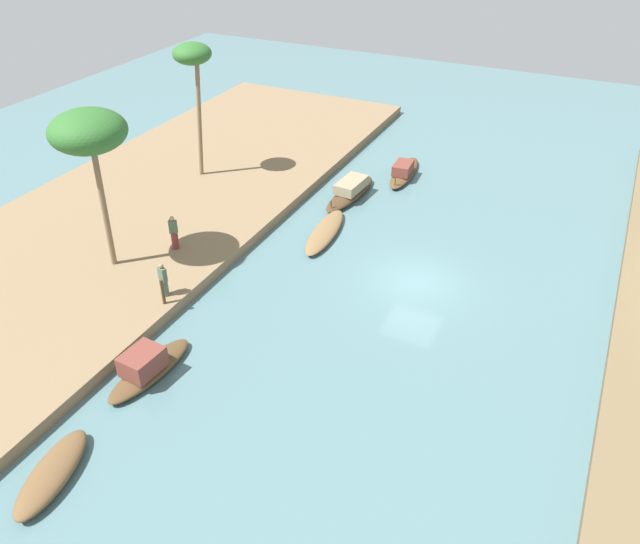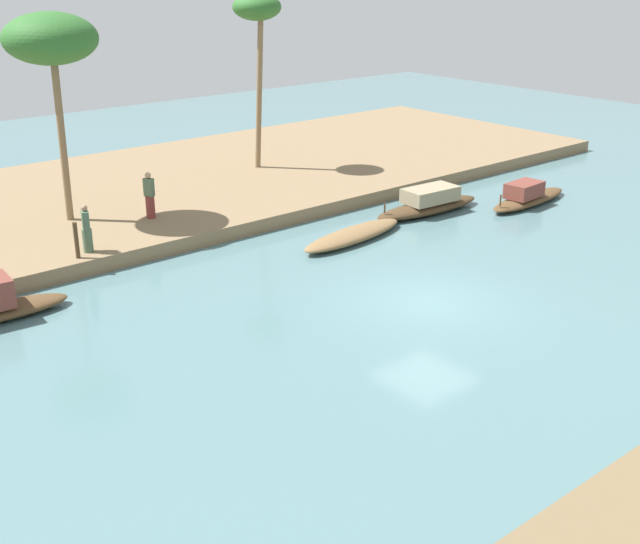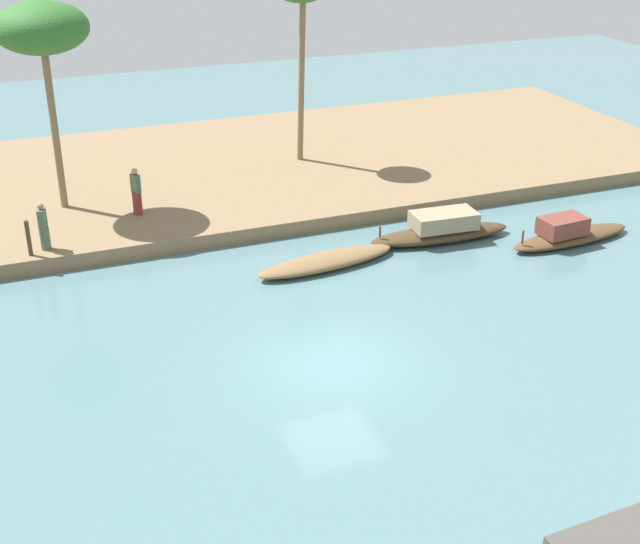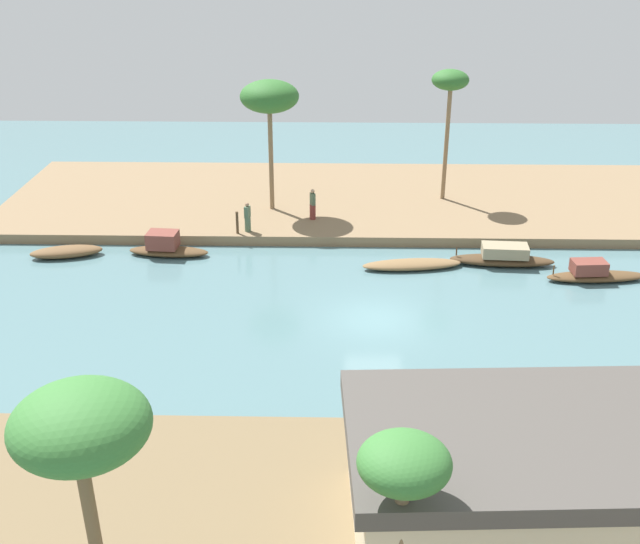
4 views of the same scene
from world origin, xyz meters
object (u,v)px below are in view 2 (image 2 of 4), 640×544
sampan_midstream (528,197)px  palm_tree_left_near (257,13)px  person_on_near_bank (87,231)px  mooring_post (76,240)px  person_by_mooring (150,198)px  sampan_downstream_large (429,203)px  palm_tree_left_far (51,41)px  sampan_open_hull (353,235)px

sampan_midstream → palm_tree_left_near: 13.71m
person_on_near_bank → mooring_post: size_ratio=1.33×
person_by_mooring → palm_tree_left_near: palm_tree_left_near is taller
person_by_mooring → mooring_post: 4.50m
sampan_downstream_large → palm_tree_left_far: (11.87, -6.60, 6.44)m
sampan_downstream_large → person_on_near_bank: 13.25m
mooring_post → palm_tree_left_far: palm_tree_left_far is taller
sampan_open_hull → sampan_downstream_large: bearing=180.0°
person_on_near_bank → palm_tree_left_near: bearing=135.0°
sampan_midstream → person_by_mooring: person_by_mooring is taller
palm_tree_left_far → person_on_near_bank: bearing=74.4°
person_by_mooring → palm_tree_left_far: palm_tree_left_far is taller
mooring_post → palm_tree_left_far: size_ratio=0.16×
sampan_downstream_large → palm_tree_left_near: bearing=-72.9°
sampan_midstream → person_on_near_bank: size_ratio=3.07×
palm_tree_left_near → mooring_post: bearing=27.0°
mooring_post → palm_tree_left_near: (-11.40, -5.80, 6.10)m
sampan_open_hull → mooring_post: bearing=-27.0°
palm_tree_left_near → palm_tree_left_far: 10.06m
person_on_near_bank → mooring_post: (0.51, 0.33, -0.11)m
sampan_open_hull → sampan_downstream_large: (-4.51, -0.56, 0.19)m
sampan_downstream_large → palm_tree_left_near: 11.05m
sampan_downstream_large → person_by_mooring: person_by_mooring is taller
sampan_downstream_large → palm_tree_left_near: palm_tree_left_near is taller
person_on_near_bank → palm_tree_left_near: size_ratio=0.21×
sampan_open_hull → palm_tree_left_far: palm_tree_left_far is taller
sampan_midstream → mooring_post: size_ratio=4.09×
person_by_mooring → mooring_post: size_ratio=1.44×
sampan_downstream_large → person_on_near_bank: person_on_near_bank is taller
mooring_post → sampan_open_hull: bearing=160.0°
sampan_downstream_large → mooring_post: bearing=-7.4°
sampan_open_hull → sampan_midstream: sampan_midstream is taller
person_on_near_bank → person_by_mooring: person_by_mooring is taller
sampan_open_hull → person_by_mooring: (5.01, -5.52, 1.07)m
person_on_near_bank → palm_tree_left_far: 6.74m
palm_tree_left_near → palm_tree_left_far: (9.88, 1.86, -0.39)m
palm_tree_left_far → sampan_midstream: bearing=152.1°
sampan_open_hull → sampan_downstream_large: sampan_downstream_large is taller
sampan_midstream → palm_tree_left_near: palm_tree_left_near is taller
person_by_mooring → palm_tree_left_near: bearing=-88.1°
sampan_open_hull → sampan_midstream: size_ratio=1.02×
person_on_near_bank → person_by_mooring: bearing=138.7°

